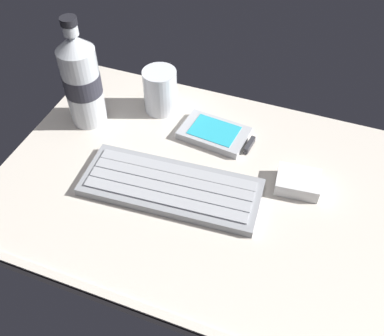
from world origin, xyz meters
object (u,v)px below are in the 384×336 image
Objects in this scene: water_bottle at (82,80)px; keyboard at (171,187)px; handheld_device at (217,134)px; juice_cup at (160,92)px; charger_block at (298,182)px.

keyboard is at bearing -27.38° from water_bottle.
handheld_device is 0.64× the size of water_bottle.
juice_cup is at bearing 117.55° from keyboard.
juice_cup is 1.21× the size of charger_block.
water_bottle is (-24.34, -3.68, 8.28)cm from handheld_device.
charger_block reaches higher than keyboard.
juice_cup is 14.73cm from water_bottle.
charger_block is at bearing 22.38° from keyboard.
charger_block is (28.83, -10.78, -2.71)cm from juice_cup.
charger_block reaches higher than handheld_device.
handheld_device is at bearing 8.59° from water_bottle.
charger_block is (40.34, -3.13, -7.81)cm from water_bottle.
handheld_device is 13.81cm from juice_cup.
water_bottle reaches higher than keyboard.
water_bottle is 2.97× the size of charger_block.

